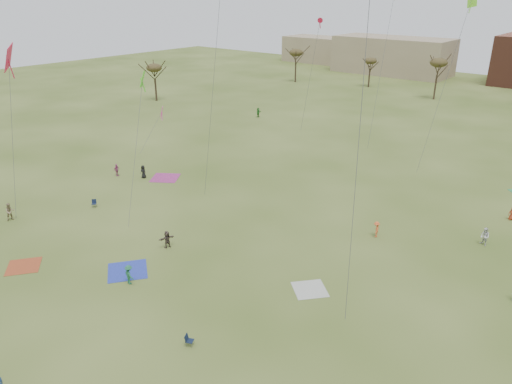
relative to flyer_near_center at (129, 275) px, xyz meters
The scene contains 20 objects.
ground 3.98m from the flyer_near_center, ahead, with size 260.00×260.00×0.00m, color #394E18.
flyer_near_center is the anchor object (origin of this frame).
spectator_fore_b 19.56m from the flyer_near_center, behind, with size 0.93×0.73×1.92m, color #988461.
spectator_fore_c 6.48m from the flyer_near_center, 110.70° to the left, with size 1.58×0.50×1.70m, color brown.
flyer_mid_a 24.80m from the flyer_near_center, 139.06° to the left, with size 0.83×0.54×1.70m, color black.
flyer_mid_b 23.81m from the flyer_near_center, 60.01° to the left, with size 1.05×0.60×1.62m, color #E05D2A.
spectator_mid_d 26.36m from the flyer_near_center, 146.60° to the left, with size 0.95×0.40×1.62m, color #A9467F.
spectator_mid_e 32.90m from the flyer_near_center, 51.21° to the left, with size 0.87×0.68×1.79m, color silver.
flyer_far_a 57.70m from the flyer_near_center, 118.75° to the left, with size 1.66×0.53×1.79m, color #2E7B29.
flyer_far_b 39.42m from the flyer_near_center, 57.50° to the left, with size 0.71×0.46×1.45m, color #A1361B.
blanket_red 10.43m from the flyer_near_center, 155.38° to the right, with size 2.74×2.74×0.03m, color #AB4522.
blanket_blue 2.24m from the flyer_near_center, 149.15° to the left, with size 3.28×3.28×0.03m, color #2A3CB7.
blanket_cream 14.92m from the flyer_near_center, 36.22° to the left, with size 2.60×2.60×0.03m, color beige.
blanket_plum 24.46m from the flyer_near_center, 132.65° to the left, with size 3.37×3.37×0.03m, color #A3327A.
camp_chair_left 17.14m from the flyer_near_center, 156.19° to the left, with size 0.74×0.74×0.87m.
camp_chair_center 9.69m from the flyer_near_center, 12.56° to the right, with size 0.71×0.69×0.87m.
kites_aloft 32.09m from the flyer_near_center, 87.83° to the left, with size 59.68×62.44×27.78m.
tree_line 79.12m from the flyer_near_center, 89.25° to the left, with size 117.44×49.32×8.91m.
building_tan 118.97m from the flyer_near_center, 105.17° to the left, with size 32.00×14.00×10.00m, color #937F60.
building_tan_west 136.27m from the flyer_near_center, 116.66° to the left, with size 20.00×12.00×8.00m, color #937F60.
Camera 1 is at (26.16, -19.57, 22.67)m, focal length 34.21 mm.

